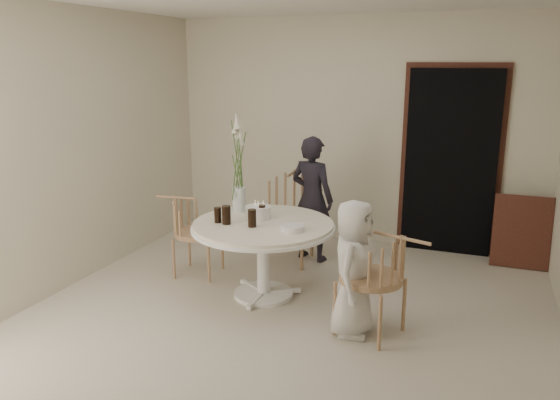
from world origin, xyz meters
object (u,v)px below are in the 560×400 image
(girl, at_px, (312,199))
(flower_vase, at_px, (239,174))
(boy, at_px, (353,268))
(birthday_cake, at_px, (258,212))
(chair_far, at_px, (291,203))
(table, at_px, (263,234))
(chair_left, at_px, (187,224))
(chair_right, at_px, (385,271))

(girl, xyz_separation_m, flower_vase, (-0.48, -0.86, 0.41))
(boy, distance_m, birthday_cake, 1.20)
(chair_far, relative_size, flower_vase, 1.01)
(boy, bearing_deg, table, 68.69)
(chair_left, distance_m, flower_vase, 0.83)
(birthday_cake, bearing_deg, chair_far, 91.27)
(chair_left, xyz_separation_m, birthday_cake, (0.86, -0.14, 0.25))
(girl, bearing_deg, flower_vase, 74.12)
(table, bearing_deg, boy, -23.28)
(flower_vase, bearing_deg, girl, 60.90)
(table, bearing_deg, chair_far, 96.27)
(table, bearing_deg, chair_right, -18.30)
(chair_right, bearing_deg, chair_far, -120.64)
(chair_right, xyz_separation_m, flower_vase, (-1.57, 0.66, 0.53))
(table, xyz_separation_m, birthday_cake, (-0.10, 0.12, 0.17))
(boy, bearing_deg, chair_far, 37.53)
(table, xyz_separation_m, chair_left, (-0.96, 0.25, -0.08))
(girl, relative_size, flower_vase, 1.42)
(table, bearing_deg, birthday_cake, 130.08)
(chair_right, height_order, boy, boy)
(table, relative_size, boy, 1.18)
(table, xyz_separation_m, boy, (0.95, -0.41, -0.05))
(girl, bearing_deg, chair_right, 138.84)
(girl, xyz_separation_m, boy, (0.84, -1.54, -0.13))
(girl, height_order, boy, girl)
(chair_left, distance_m, girl, 1.40)
(girl, xyz_separation_m, birthday_cake, (-0.21, -1.01, 0.09))
(chair_far, height_order, boy, boy)
(chair_left, bearing_deg, birthday_cake, -104.96)
(chair_right, xyz_separation_m, chair_left, (-2.17, 0.65, -0.04))
(chair_far, distance_m, chair_left, 1.19)
(table, height_order, chair_left, chair_left)
(chair_right, bearing_deg, birthday_cake, -93.89)
(chair_right, relative_size, girl, 0.64)
(chair_far, xyz_separation_m, chair_left, (-0.84, -0.84, -0.10))
(chair_right, bearing_deg, flower_vase, -95.18)
(girl, distance_m, boy, 1.76)
(chair_left, xyz_separation_m, flower_vase, (0.60, 0.01, 0.57))
(chair_right, bearing_deg, chair_left, -89.05)
(table, distance_m, boy, 1.04)
(chair_right, distance_m, birthday_cake, 1.42)
(chair_far, height_order, chair_left, chair_far)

